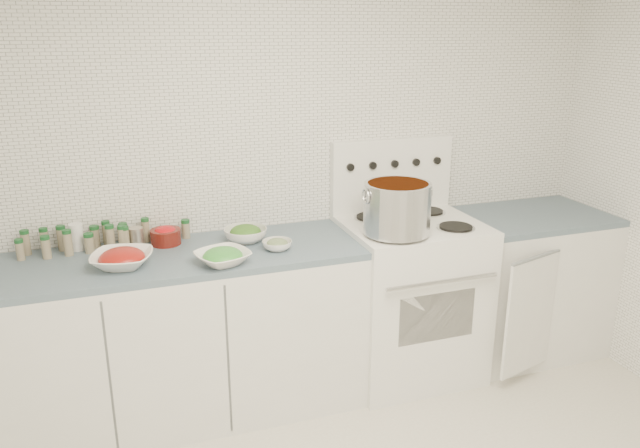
{
  "coord_description": "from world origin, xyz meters",
  "views": [
    {
      "loc": [
        -1.11,
        -1.81,
        2.0
      ],
      "look_at": [
        -0.09,
        1.14,
        1.0
      ],
      "focal_mm": 35.0,
      "sensor_mm": 36.0,
      "label": 1
    }
  ],
  "objects": [
    {
      "name": "room_walls",
      "position": [
        0.0,
        0.0,
        1.56
      ],
      "size": [
        3.54,
        3.04,
        2.52
      ],
      "color": "white",
      "rests_on": "ground"
    },
    {
      "name": "counter_left",
      "position": [
        -0.82,
        1.19,
        0.45
      ],
      "size": [
        1.85,
        0.62,
        0.9
      ],
      "color": "white",
      "rests_on": "ground"
    },
    {
      "name": "stove",
      "position": [
        0.48,
        1.19,
        0.5
      ],
      "size": [
        0.76,
        0.7,
        1.36
      ],
      "color": "white",
      "rests_on": "ground"
    },
    {
      "name": "counter_right",
      "position": [
        1.3,
        1.19,
        0.45
      ],
      "size": [
        0.89,
        0.74,
        0.9
      ],
      "color": "white",
      "rests_on": "ground"
    },
    {
      "name": "stock_pot",
      "position": [
        0.3,
        1.02,
        1.09
      ],
      "size": [
        0.37,
        0.35,
        0.27
      ],
      "rotation": [
        0.0,
        0.0,
        -0.31
      ],
      "color": "silver",
      "rests_on": "stove"
    },
    {
      "name": "bowl_tomato",
      "position": [
        -1.09,
        1.11,
        0.94
      ],
      "size": [
        0.35,
        0.35,
        0.09
      ],
      "color": "white",
      "rests_on": "counter_left"
    },
    {
      "name": "bowl_snowpea",
      "position": [
        -0.63,
        0.99,
        0.94
      ],
      "size": [
        0.32,
        0.32,
        0.08
      ],
      "color": "white",
      "rests_on": "counter_left"
    },
    {
      "name": "bowl_broccoli",
      "position": [
        -0.46,
        1.28,
        0.94
      ],
      "size": [
        0.24,
        0.24,
        0.09
      ],
      "color": "white",
      "rests_on": "counter_left"
    },
    {
      "name": "bowl_zucchini",
      "position": [
        -0.33,
        1.09,
        0.93
      ],
      "size": [
        0.16,
        0.16,
        0.06
      ],
      "color": "white",
      "rests_on": "counter_left"
    },
    {
      "name": "bowl_pepper",
      "position": [
        -0.86,
        1.37,
        0.95
      ],
      "size": [
        0.16,
        0.16,
        0.1
      ],
      "color": "#53130E",
      "rests_on": "counter_left"
    },
    {
      "name": "salt_canister",
      "position": [
        -1.3,
        1.42,
        0.97
      ],
      "size": [
        0.09,
        0.09,
        0.14
      ],
      "primitive_type": "cylinder",
      "rotation": [
        0.0,
        0.0,
        -0.36
      ],
      "color": "white",
      "rests_on": "counter_left"
    },
    {
      "name": "tin_can",
      "position": [
        -1.01,
        1.39,
        0.95
      ],
      "size": [
        0.08,
        0.08,
        0.1
      ],
      "primitive_type": "cylinder",
      "rotation": [
        0.0,
        0.0,
        0.08
      ],
      "color": "#B3A697",
      "rests_on": "counter_left"
    },
    {
      "name": "spice_cluster",
      "position": [
        -1.23,
        1.4,
        0.96
      ],
      "size": [
        0.85,
        0.14,
        0.14
      ],
      "color": "gray",
      "rests_on": "counter_left"
    }
  ]
}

